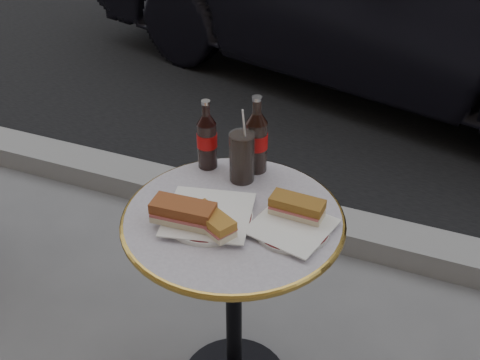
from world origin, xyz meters
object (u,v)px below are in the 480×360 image
at_px(plate_left, 209,217).
at_px(cola_glass, 242,157).
at_px(cola_bottle_left, 207,134).
at_px(plate_right, 292,228).
at_px(cola_bottle_right, 257,134).
at_px(bistro_table, 234,309).

distance_m(plate_left, cola_glass, 0.23).
bearing_deg(cola_bottle_left, cola_glass, -12.95).
relative_size(plate_right, cola_bottle_right, 0.83).
xyz_separation_m(bistro_table, cola_bottle_left, (-0.17, 0.20, 0.48)).
height_order(plate_left, plate_right, plate_left).
distance_m(bistro_table, cola_glass, 0.48).
relative_size(plate_right, cola_glass, 1.31).
bearing_deg(cola_bottle_left, plate_left, -64.63).
relative_size(bistro_table, cola_bottle_left, 3.25).
xyz_separation_m(plate_left, plate_right, (0.23, 0.04, -0.00)).
distance_m(plate_right, cola_bottle_left, 0.41).
bearing_deg(cola_bottle_left, plate_right, -30.76).
xyz_separation_m(bistro_table, cola_glass, (-0.05, 0.18, 0.45)).
bearing_deg(cola_bottle_left, bistro_table, -49.98).
bearing_deg(cola_bottle_right, bistro_table, -83.78).
bearing_deg(cola_glass, plate_left, -92.99).
relative_size(cola_bottle_right, cola_glass, 1.57).
xyz_separation_m(plate_left, cola_bottle_right, (0.03, 0.28, 0.12)).
xyz_separation_m(cola_bottle_left, cola_glass, (0.13, -0.03, -0.03)).
height_order(bistro_table, cola_bottle_right, cola_bottle_right).
bearing_deg(plate_right, cola_bottle_left, 149.24).
bearing_deg(plate_left, cola_bottle_left, 115.37).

